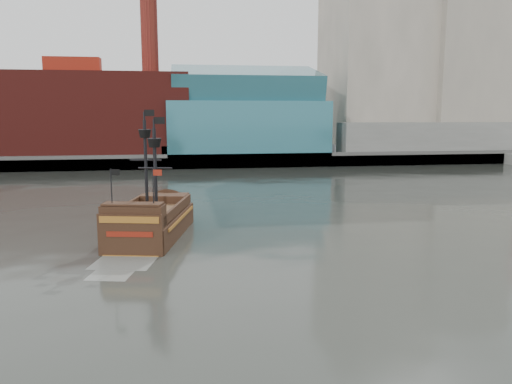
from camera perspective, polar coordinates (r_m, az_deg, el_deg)
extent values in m
plane|color=#2B2E28|center=(28.71, -2.21, -11.20)|extent=(400.00, 400.00, 0.00)
cube|color=slate|center=(119.13, -7.39, 4.70)|extent=(220.00, 60.00, 2.00)
cube|color=#4C4C49|center=(89.72, -6.88, 3.49)|extent=(220.00, 1.00, 2.60)
cube|color=maroon|center=(100.55, -19.93, 8.30)|extent=(42.00, 18.00, 15.00)
cube|color=#2E6D7B|center=(97.67, -1.18, 7.36)|extent=(30.00, 16.00, 10.00)
cube|color=#B6A897|center=(116.09, 13.55, 16.29)|extent=(20.00, 22.00, 46.00)
cube|color=gray|center=(120.04, 22.43, 13.70)|extent=(18.00, 18.00, 38.00)
cube|color=#B6A897|center=(135.85, 14.84, 16.43)|extent=(24.00, 20.00, 52.00)
cube|color=slate|center=(106.00, 20.06, 5.87)|extent=(40.00, 6.00, 6.00)
cylinder|color=maroon|center=(102.47, -12.16, 19.04)|extent=(3.20, 3.20, 22.00)
cube|color=#2E6D7B|center=(97.76, -1.20, 12.05)|extent=(28.00, 14.94, 8.78)
cube|color=black|center=(41.48, -11.76, -4.19)|extent=(6.94, 11.95, 2.43)
cube|color=#55321F|center=(41.20, -11.82, -2.35)|extent=(6.25, 10.76, 0.28)
cube|color=black|center=(45.41, -10.37, -0.83)|extent=(4.36, 3.03, 0.93)
cube|color=black|center=(36.49, -13.84, -2.77)|extent=(4.66, 2.40, 1.68)
cube|color=black|center=(36.02, -14.15, -5.38)|extent=(4.53, 1.20, 3.74)
cube|color=#9F601E|center=(35.56, -14.31, -3.10)|extent=(4.13, 0.96, 0.47)
cube|color=maroon|center=(35.79, -14.24, -4.71)|extent=(3.21, 0.77, 0.37)
cylinder|color=black|center=(42.17, -12.48, 3.09)|extent=(0.31, 0.31, 7.29)
cylinder|color=black|center=(38.83, -11.44, 2.21)|extent=(0.31, 0.31, 6.73)
cone|color=black|center=(41.99, -12.60, 6.52)|extent=(1.22, 1.22, 0.65)
cone|color=black|center=(38.63, -11.54, 5.51)|extent=(1.22, 1.22, 0.65)
cube|color=black|center=(41.84, -12.12, 8.83)|extent=(0.83, 0.21, 0.51)
cube|color=black|center=(38.46, -11.01, 8.03)|extent=(0.83, 0.21, 0.51)
cube|color=gray|center=(34.88, -14.86, -7.79)|extent=(4.60, 4.13, 0.01)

